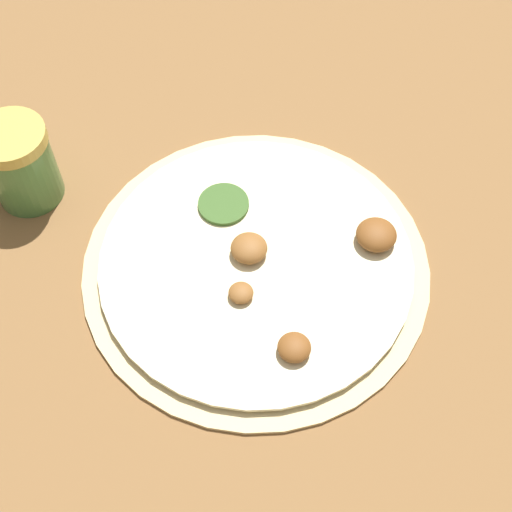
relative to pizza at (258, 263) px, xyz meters
The scene contains 3 objects.
ground_plane 0.01m from the pizza, 50.23° to the left, with size 3.00×3.00×0.00m, color brown.
pizza is the anchor object (origin of this frame).
spice_jar 0.24m from the pizza, 26.81° to the left, with size 0.07×0.07×0.08m.
Camera 1 is at (-0.25, 0.23, 0.54)m, focal length 50.00 mm.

